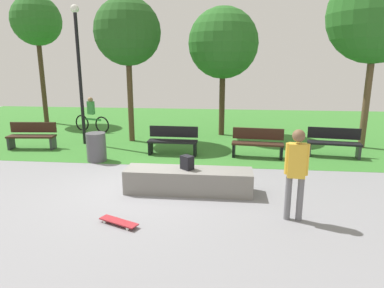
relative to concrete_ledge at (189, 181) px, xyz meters
The scene contains 17 objects.
ground_plane 1.18m from the concrete_ledge, 168.94° to the left, with size 28.00×28.00×0.00m, color gray.
grass_lawn 8.17m from the concrete_ledge, 97.95° to the left, with size 26.60×12.28×0.01m, color #387A2D.
concrete_ledge is the anchor object (origin of this frame).
backpack_on_ledge 0.44m from the concrete_ledge, 160.71° to the left, with size 0.28×0.20×0.32m, color black.
skater_performing_trick 2.59m from the concrete_ledge, 29.19° to the right, with size 0.43×0.23×1.77m.
skateboard_by_ledge 2.10m from the concrete_ledge, 121.82° to the right, with size 0.81×0.51×0.08m.
park_bench_near_path 3.67m from the concrete_ledge, 60.03° to the left, with size 1.64×0.61×0.91m.
park_bench_near_lamppost 6.82m from the concrete_ledge, 149.55° to the left, with size 1.64×0.61×0.91m.
park_bench_far_right 5.51m from the concrete_ledge, 39.52° to the left, with size 1.65×0.67×0.91m.
park_bench_by_oak 3.35m from the concrete_ledge, 105.35° to the left, with size 1.61×0.51×0.91m.
tree_young_birch 6.82m from the concrete_ledge, 119.02° to the left, with size 2.40×2.40×5.20m.
tree_leaning_ash 8.50m from the concrete_ledge, 40.79° to the left, with size 3.16×3.16×6.04m.
tree_broad_elm 7.33m from the concrete_ledge, 84.49° to the left, with size 2.75×2.75×5.05m.
tree_tall_oak 12.58m from the concrete_ledge, 133.88° to the left, with size 2.30×2.30×5.99m.
lamp_post 6.70m from the concrete_ledge, 135.27° to the left, with size 0.28×0.28×4.85m.
trash_bin 3.81m from the concrete_ledge, 144.15° to the left, with size 0.58×0.58×0.87m, color #4C4C51.
cyclist_on_bicycle 8.28m from the concrete_ledge, 127.22° to the left, with size 1.75×0.63×1.52m.
Camera 1 is at (1.99, -7.58, 2.96)m, focal length 31.59 mm.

